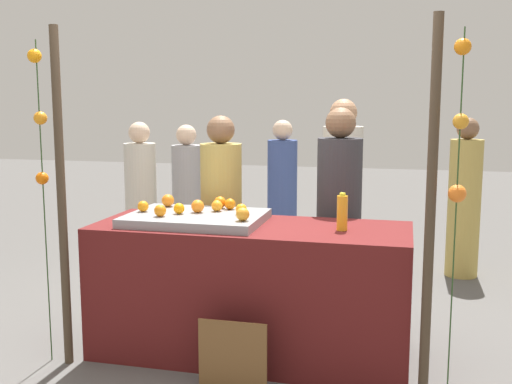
{
  "coord_description": "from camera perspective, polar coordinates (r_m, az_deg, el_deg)",
  "views": [
    {
      "loc": [
        0.98,
        -3.82,
        1.7
      ],
      "look_at": [
        0.0,
        0.15,
        1.09
      ],
      "focal_mm": 42.81,
      "sensor_mm": 36.0,
      "label": 1
    }
  ],
  "objects": [
    {
      "name": "crowd_person_0",
      "position": [
        5.34,
        8.0,
        -1.3
      ],
      "size": [
        0.34,
        0.34,
        1.72
      ],
      "color": "beige",
      "rests_on": "ground_plane"
    },
    {
      "name": "orange_8",
      "position": [
        4.05,
        -8.95,
        -1.73
      ],
      "size": [
        0.08,
        0.08,
        0.08
      ],
      "primitive_type": "sphere",
      "color": "orange",
      "rests_on": "orange_tray"
    },
    {
      "name": "ground_plane",
      "position": [
        4.3,
        -0.5,
        -14.8
      ],
      "size": [
        24.0,
        24.0,
        0.0
      ],
      "primitive_type": "plane",
      "color": "#565451"
    },
    {
      "name": "vendor_right",
      "position": [
        4.6,
        7.72,
        -3.23
      ],
      "size": [
        0.33,
        0.33,
        1.66
      ],
      "color": "#333338",
      "rests_on": "ground_plane"
    },
    {
      "name": "orange_3",
      "position": [
        4.31,
        -3.39,
        -0.98
      ],
      "size": [
        0.09,
        0.09,
        0.09
      ],
      "primitive_type": "sphere",
      "color": "orange",
      "rests_on": "orange_tray"
    },
    {
      "name": "garland_strand_right",
      "position": [
        3.37,
        18.49,
        5.13
      ],
      "size": [
        0.1,
        0.1,
        2.07
      ],
      "color": "#2D4C23",
      "rests_on": "ground_plane"
    },
    {
      "name": "orange_tray",
      "position": [
        4.13,
        -5.62,
        -2.44
      ],
      "size": [
        0.9,
        0.66,
        0.06
      ],
      "primitive_type": "cube",
      "color": "gray",
      "rests_on": "stall_counter"
    },
    {
      "name": "orange_4",
      "position": [
        3.85,
        -1.25,
        -2.09
      ],
      "size": [
        0.09,
        0.09,
        0.09
      ],
      "primitive_type": "sphere",
      "color": "orange",
      "rests_on": "orange_tray"
    },
    {
      "name": "stall_counter",
      "position": [
        4.14,
        -0.5,
        -9.14
      ],
      "size": [
        2.08,
        0.78,
        0.89
      ],
      "primitive_type": "cube",
      "color": "#5B1919",
      "rests_on": "ground_plane"
    },
    {
      "name": "orange_7",
      "position": [
        4.13,
        -7.21,
        -1.54
      ],
      "size": [
        0.07,
        0.07,
        0.07
      ],
      "primitive_type": "sphere",
      "color": "orange",
      "rests_on": "orange_tray"
    },
    {
      "name": "crowd_person_2",
      "position": [
        6.27,
        2.46,
        -0.66
      ],
      "size": [
        0.3,
        0.3,
        1.51
      ],
      "color": "#384C8C",
      "rests_on": "ground_plane"
    },
    {
      "name": "orange_0",
      "position": [
        4.27,
        -2.45,
        -1.13
      ],
      "size": [
        0.08,
        0.08,
        0.08
      ],
      "primitive_type": "sphere",
      "color": "orange",
      "rests_on": "orange_tray"
    },
    {
      "name": "canopy_post_right",
      "position": [
        3.45,
        15.97,
        -2.18
      ],
      "size": [
        0.06,
        0.06,
        2.16
      ],
      "primitive_type": "cylinder",
      "color": "#473828",
      "rests_on": "ground_plane"
    },
    {
      "name": "vendor_left",
      "position": [
        4.77,
        -3.24,
        -3.11
      ],
      "size": [
        0.32,
        0.32,
        1.59
      ],
      "color": "tan",
      "rests_on": "ground_plane"
    },
    {
      "name": "orange_2",
      "position": [
        4.16,
        -5.47,
        -1.33
      ],
      "size": [
        0.09,
        0.09,
        0.09
      ],
      "primitive_type": "sphere",
      "color": "orange",
      "rests_on": "orange_tray"
    },
    {
      "name": "juice_bottle",
      "position": [
        3.89,
        8.06,
        -1.92
      ],
      "size": [
        0.07,
        0.07,
        0.24
      ],
      "color": "#F3A421",
      "rests_on": "stall_counter"
    },
    {
      "name": "orange_1",
      "position": [
        4.2,
        -3.67,
        -1.3
      ],
      "size": [
        0.08,
        0.08,
        0.08
      ],
      "primitive_type": "sphere",
      "color": "orange",
      "rests_on": "orange_tray"
    },
    {
      "name": "orange_6",
      "position": [
        4.25,
        -10.51,
        -1.33
      ],
      "size": [
        0.08,
        0.08,
        0.08
      ],
      "primitive_type": "sphere",
      "color": "orange",
      "rests_on": "orange_tray"
    },
    {
      "name": "garland_strand_left",
      "position": [
        4.07,
        -19.61,
        6.35
      ],
      "size": [
        0.09,
        0.1,
        2.07
      ],
      "color": "#2D4C23",
      "rests_on": "ground_plane"
    },
    {
      "name": "crowd_person_1",
      "position": [
        6.06,
        -6.42,
        -1.2
      ],
      "size": [
        0.3,
        0.3,
        1.48
      ],
      "color": "#99999E",
      "rests_on": "ground_plane"
    },
    {
      "name": "orange_9",
      "position": [
        4.06,
        -1.39,
        -1.63
      ],
      "size": [
        0.08,
        0.08,
        0.08
      ],
      "primitive_type": "sphere",
      "color": "orange",
      "rests_on": "orange_tray"
    },
    {
      "name": "crowd_person_3",
      "position": [
        5.98,
        -10.67,
        -1.27
      ],
      "size": [
        0.3,
        0.3,
        1.51
      ],
      "color": "beige",
      "rests_on": "ground_plane"
    },
    {
      "name": "chalkboard_sign",
      "position": [
        3.69,
        -2.17,
        -15.22
      ],
      "size": [
        0.41,
        0.03,
        0.45
      ],
      "color": "brown",
      "rests_on": "ground_plane"
    },
    {
      "name": "canopy_post_left",
      "position": [
        4.04,
        -17.71,
        -0.74
      ],
      "size": [
        0.06,
        0.06,
        2.16
      ],
      "primitive_type": "cylinder",
      "color": "#473828",
      "rests_on": "ground_plane"
    },
    {
      "name": "orange_5",
      "position": [
        4.42,
        -8.23,
        -0.79
      ],
      "size": [
        0.09,
        0.09,
        0.09
      ],
      "primitive_type": "sphere",
      "color": "orange",
      "rests_on": "orange_tray"
    },
    {
      "name": "crowd_person_4",
      "position": [
        6.24,
        18.87,
        -1.01
      ],
      "size": [
        0.31,
        0.31,
        1.55
      ],
      "color": "tan",
      "rests_on": "ground_plane"
    }
  ]
}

